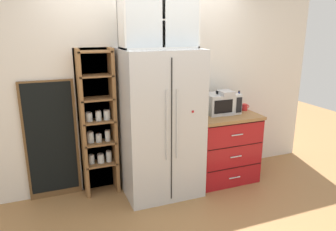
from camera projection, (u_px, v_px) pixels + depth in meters
ground_plane at (160, 189)px, 4.11m from camera, size 10.58×10.58×0.00m
wall_back_cream at (149, 86)px, 4.12m from camera, size 4.89×0.10×2.55m
refrigerator at (160, 123)px, 3.86m from camera, size 0.91×0.74×1.78m
pantry_shelf_column at (98, 123)px, 3.87m from camera, size 0.45×0.28×1.78m
counter_cabinet at (222, 146)px, 4.32m from camera, size 0.85×0.68×0.91m
microwave at (221, 103)px, 4.20m from camera, size 0.44×0.33×0.26m
coffee_maker at (224, 102)px, 4.16m from camera, size 0.17×0.20×0.31m
mug_red at (244, 107)px, 4.36m from camera, size 0.12×0.09×0.08m
mug_sage at (204, 113)px, 4.07m from camera, size 0.11×0.07×0.09m
bottle_cobalt at (238, 102)px, 4.31m from camera, size 0.06×0.06×0.28m
bottle_green at (227, 107)px, 4.12m from camera, size 0.07×0.07×0.25m
upper_cabinet at (158, 20)px, 3.58m from camera, size 0.87×0.32×0.62m
chalkboard_menu at (51, 140)px, 3.77m from camera, size 0.60×0.04×1.43m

